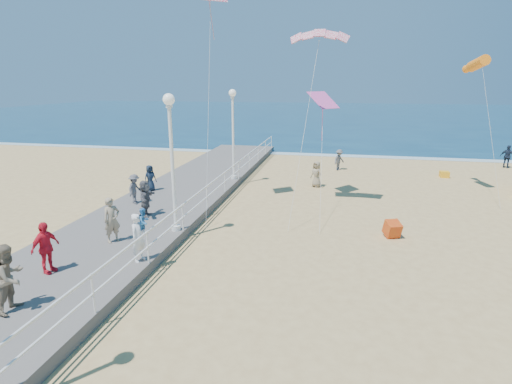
% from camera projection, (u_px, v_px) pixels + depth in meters
% --- Properties ---
extents(ground, '(160.00, 160.00, 0.00)m').
position_uv_depth(ground, '(310.00, 250.00, 15.00)').
color(ground, tan).
rests_on(ground, ground).
extents(ocean, '(160.00, 90.00, 0.05)m').
position_uv_depth(ocean, '(336.00, 115.00, 76.33)').
color(ocean, '#0D314E').
rests_on(ocean, ground).
extents(surf_line, '(160.00, 1.20, 0.04)m').
position_uv_depth(surf_line, '(328.00, 155.00, 34.34)').
color(surf_line, white).
rests_on(surf_line, ground).
extents(boardwalk, '(5.00, 44.00, 0.40)m').
position_uv_depth(boardwalk, '(127.00, 231.00, 16.43)').
color(boardwalk, slate).
rests_on(boardwalk, ground).
extents(railing, '(0.05, 42.00, 0.55)m').
position_uv_depth(railing, '(182.00, 210.00, 15.66)').
color(railing, white).
rests_on(railing, boardwalk).
extents(lamp_post_mid, '(0.44, 0.44, 5.32)m').
position_uv_depth(lamp_post_mid, '(172.00, 149.00, 15.08)').
color(lamp_post_mid, white).
rests_on(lamp_post_mid, boardwalk).
extents(lamp_post_far, '(0.44, 0.44, 5.32)m').
position_uv_depth(lamp_post_far, '(233.00, 125.00, 23.57)').
color(lamp_post_far, white).
rests_on(lamp_post_far, boardwalk).
extents(woman_holding_toddler, '(0.52, 0.67, 1.63)m').
position_uv_depth(woman_holding_toddler, '(139.00, 238.00, 13.01)').
color(woman_holding_toddler, white).
rests_on(woman_holding_toddler, boardwalk).
extents(toddler_held, '(0.45, 0.53, 0.94)m').
position_uv_depth(toddler_held, '(144.00, 222.00, 12.99)').
color(toddler_held, '#3582C7').
rests_on(toddler_held, boardwalk).
extents(spectator_1, '(0.77, 0.95, 1.81)m').
position_uv_depth(spectator_1, '(10.00, 278.00, 10.16)').
color(spectator_1, '#87755D').
rests_on(spectator_1, boardwalk).
extents(spectator_2, '(0.59, 0.96, 1.43)m').
position_uv_depth(spectator_2, '(135.00, 189.00, 19.35)').
color(spectator_2, '#535257').
rests_on(spectator_2, boardwalk).
extents(spectator_3, '(0.59, 1.02, 1.64)m').
position_uv_depth(spectator_3, '(45.00, 248.00, 12.20)').
color(spectator_3, red).
rests_on(spectator_3, boardwalk).
extents(spectator_4, '(0.76, 0.82, 1.41)m').
position_uv_depth(spectator_4, '(150.00, 178.00, 21.57)').
color(spectator_4, '#192638').
rests_on(spectator_4, boardwalk).
extents(spectator_5, '(0.74, 1.56, 1.62)m').
position_uv_depth(spectator_5, '(145.00, 198.00, 17.42)').
color(spectator_5, '#535257').
rests_on(spectator_5, boardwalk).
extents(spectator_6, '(0.68, 0.74, 1.70)m').
position_uv_depth(spectator_6, '(112.00, 220.00, 14.58)').
color(spectator_6, gray).
rests_on(spectator_6, boardwalk).
extents(beach_walker_a, '(1.03, 1.10, 1.49)m').
position_uv_depth(beach_walker_a, '(339.00, 160.00, 28.51)').
color(beach_walker_a, '#5A5B60').
rests_on(beach_walker_a, ground).
extents(beach_walker_b, '(1.05, 0.86, 1.68)m').
position_uv_depth(beach_walker_b, '(508.00, 157.00, 29.17)').
color(beach_walker_b, '#1B263B').
rests_on(beach_walker_b, ground).
extents(beach_walker_c, '(0.91, 0.88, 1.57)m').
position_uv_depth(beach_walker_c, '(316.00, 174.00, 23.88)').
color(beach_walker_c, gray).
rests_on(beach_walker_c, ground).
extents(box_kite, '(0.77, 0.86, 0.74)m').
position_uv_depth(box_kite, '(392.00, 230.00, 16.19)').
color(box_kite, red).
rests_on(box_kite, ground).
extents(beach_chair_right, '(0.55, 0.55, 0.40)m').
position_uv_depth(beach_chair_right, '(444.00, 174.00, 26.46)').
color(beach_chair_right, '#FFAA1A').
rests_on(beach_chair_right, ground).
extents(kite_parafoil, '(2.67, 0.94, 0.65)m').
position_uv_depth(kite_parafoil, '(320.00, 33.00, 17.75)').
color(kite_parafoil, red).
extents(kite_windsock, '(0.98, 2.50, 1.04)m').
position_uv_depth(kite_windsock, '(478.00, 63.00, 20.78)').
color(kite_windsock, orange).
extents(kite_diamond_pink, '(1.75, 1.79, 0.84)m').
position_uv_depth(kite_diamond_pink, '(323.00, 100.00, 20.74)').
color(kite_diamond_pink, '#E353AC').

